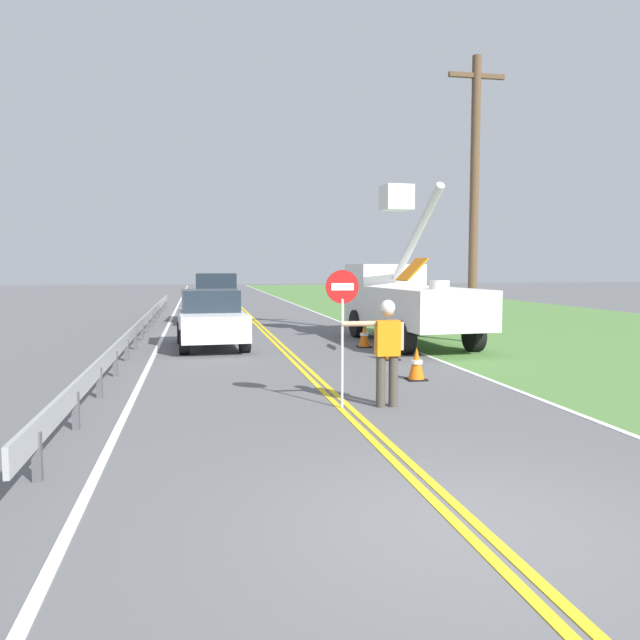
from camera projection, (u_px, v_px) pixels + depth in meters
ground_plane at (469, 527)px, 5.79m from camera, size 160.00×160.00×0.00m
grass_verge_right at (524, 321)px, 27.56m from camera, size 16.00×110.00×0.01m
centerline_yellow_left at (257, 326)px, 25.33m from camera, size 0.11×110.00×0.01m
centerline_yellow_right at (261, 326)px, 25.37m from camera, size 0.11×110.00×0.01m
edge_line_right at (346, 324)px, 26.04m from camera, size 0.12×110.00×0.01m
edge_line_left at (167, 327)px, 24.66m from camera, size 0.12×110.00×0.01m
flagger_worker at (387, 346)px, 10.67m from camera, size 1.09×0.26×1.83m
stop_sign_paddle at (342, 307)px, 10.49m from camera, size 0.56×0.04×2.33m
utility_bucket_truck at (405, 298)px, 19.80m from camera, size 2.69×6.92×5.00m
oncoming_sedan_nearest at (211, 319)px, 18.52m from camera, size 2.08×4.19×1.70m
oncoming_suv_second at (217, 298)px, 26.67m from camera, size 2.06×4.67×2.10m
utility_pole_near at (474, 195)px, 19.58m from camera, size 1.80×0.28×8.80m
traffic_cone_lead at (416, 364)px, 13.25m from camera, size 0.40×0.40×0.70m
traffic_cone_mid at (391, 347)px, 16.12m from camera, size 0.40×0.40×0.70m
traffic_cone_tail at (364, 336)px, 18.61m from camera, size 0.40×0.40×0.70m
guardrail_left_shoulder at (145, 321)px, 21.51m from camera, size 0.10×32.00×0.71m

